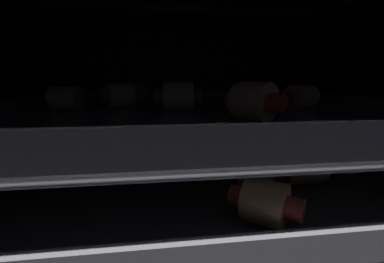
% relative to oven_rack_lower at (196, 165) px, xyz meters
% --- Properties ---
extents(ground_plane, '(0.53, 0.50, 0.01)m').
position_rel_oven_rack_lower_xyz_m(ground_plane, '(0.00, 0.00, -0.12)').
color(ground_plane, black).
extents(oven_wall_back, '(0.53, 0.01, 0.35)m').
position_rel_oven_rack_lower_xyz_m(oven_wall_back, '(0.00, 0.24, 0.07)').
color(oven_wall_back, black).
rests_on(oven_wall_back, ground_plane).
extents(oven_wall_right, '(0.01, 0.47, 0.35)m').
position_rel_oven_rack_lower_xyz_m(oven_wall_right, '(0.26, 0.00, 0.07)').
color(oven_wall_right, black).
rests_on(oven_wall_right, ground_plane).
extents(oven_rack_lower, '(0.48, 0.47, 0.01)m').
position_rel_oven_rack_lower_xyz_m(oven_rack_lower, '(0.00, 0.00, 0.00)').
color(oven_rack_lower, '#B7B7BC').
extents(baking_tray_lower, '(0.45, 0.43, 0.02)m').
position_rel_oven_rack_lower_xyz_m(baking_tray_lower, '(0.00, 0.00, 0.01)').
color(baking_tray_lower, '#4C4C51').
rests_on(baking_tray_lower, oven_rack_lower).
extents(pig_in_blanket_lower_0, '(0.03, 0.05, 0.03)m').
position_rel_oven_rack_lower_xyz_m(pig_in_blanket_lower_0, '(0.15, -0.09, 0.03)').
color(pig_in_blanket_lower_0, '#E6C27C').
rests_on(pig_in_blanket_lower_0, baking_tray_lower).
extents(pig_in_blanket_lower_1, '(0.06, 0.03, 0.03)m').
position_rel_oven_rack_lower_xyz_m(pig_in_blanket_lower_1, '(0.09, -0.11, 0.03)').
color(pig_in_blanket_lower_1, '#E7B375').
rests_on(pig_in_blanket_lower_1, baking_tray_lower).
extents(pig_in_blanket_lower_3, '(0.05, 0.04, 0.03)m').
position_rel_oven_rack_lower_xyz_m(pig_in_blanket_lower_3, '(-0.05, 0.16, 0.03)').
color(pig_in_blanket_lower_3, '#E7C777').
rests_on(pig_in_blanket_lower_3, baking_tray_lower).
extents(pig_in_blanket_lower_4, '(0.03, 0.06, 0.03)m').
position_rel_oven_rack_lower_xyz_m(pig_in_blanket_lower_4, '(0.13, 0.00, 0.03)').
color(pig_in_blanket_lower_4, '#E6B774').
rests_on(pig_in_blanket_lower_4, baking_tray_lower).
extents(pig_in_blanket_lower_5, '(0.05, 0.04, 0.03)m').
position_rel_oven_rack_lower_xyz_m(pig_in_blanket_lower_5, '(0.19, 0.07, 0.03)').
color(pig_in_blanket_lower_5, '#E9BE7E').
rests_on(pig_in_blanket_lower_5, baking_tray_lower).
extents(pig_in_blanket_lower_6, '(0.05, 0.04, 0.03)m').
position_rel_oven_rack_lower_xyz_m(pig_in_blanket_lower_6, '(0.02, -0.18, 0.03)').
color(pig_in_blanket_lower_6, '#E5B074').
rests_on(pig_in_blanket_lower_6, baking_tray_lower).
extents(pig_in_blanket_lower_7, '(0.04, 0.05, 0.03)m').
position_rel_oven_rack_lower_xyz_m(pig_in_blanket_lower_7, '(0.17, 0.17, 0.03)').
color(pig_in_blanket_lower_7, '#E8B277').
rests_on(pig_in_blanket_lower_7, baking_tray_lower).
extents(pig_in_blanket_lower_8, '(0.05, 0.04, 0.03)m').
position_rel_oven_rack_lower_xyz_m(pig_in_blanket_lower_8, '(0.07, 0.10, 0.03)').
color(pig_in_blanket_lower_8, '#E8C672').
rests_on(pig_in_blanket_lower_8, baking_tray_lower).
extents(pig_in_blanket_lower_9, '(0.06, 0.04, 0.03)m').
position_rel_oven_rack_lower_xyz_m(pig_in_blanket_lower_9, '(-0.10, 0.07, 0.03)').
color(pig_in_blanket_lower_9, '#DEC577').
rests_on(pig_in_blanket_lower_9, baking_tray_lower).
extents(pig_in_blanket_lower_10, '(0.04, 0.05, 0.03)m').
position_rel_oven_rack_lower_xyz_m(pig_in_blanket_lower_10, '(0.07, -0.02, 0.03)').
color(pig_in_blanket_lower_10, '#E6B687').
rests_on(pig_in_blanket_lower_10, baking_tray_lower).
extents(pig_in_blanket_lower_11, '(0.05, 0.04, 0.03)m').
position_rel_oven_rack_lower_xyz_m(pig_in_blanket_lower_11, '(0.04, -0.11, 0.03)').
color(pig_in_blanket_lower_11, '#DAC883').
rests_on(pig_in_blanket_lower_11, baking_tray_lower).
extents(oven_rack_upper, '(0.48, 0.47, 0.01)m').
position_rel_oven_rack_lower_xyz_m(oven_rack_upper, '(0.00, 0.00, 0.07)').
color(oven_rack_upper, '#B7B7BC').
extents(baking_tray_upper, '(0.45, 0.43, 0.02)m').
position_rel_oven_rack_lower_xyz_m(baking_tray_upper, '(0.00, 0.00, 0.08)').
color(baking_tray_upper, gray).
rests_on(baking_tray_upper, oven_rack_upper).
extents(pig_in_blanket_upper_0, '(0.05, 0.03, 0.03)m').
position_rel_oven_rack_lower_xyz_m(pig_in_blanket_upper_0, '(-0.15, -0.02, 0.09)').
color(pig_in_blanket_upper_0, '#DABD7D').
rests_on(pig_in_blanket_upper_0, baking_tray_upper).
extents(pig_in_blanket_upper_1, '(0.05, 0.03, 0.03)m').
position_rel_oven_rack_lower_xyz_m(pig_in_blanket_upper_1, '(-0.03, -0.05, 0.10)').
color(pig_in_blanket_upper_1, '#D9BD86').
rests_on(pig_in_blanket_upper_1, baking_tray_upper).
extents(pig_in_blanket_upper_2, '(0.04, 0.06, 0.03)m').
position_rel_oven_rack_lower_xyz_m(pig_in_blanket_upper_2, '(-0.08, 0.14, 0.09)').
color(pig_in_blanket_upper_2, '#DCBC85').
rests_on(pig_in_blanket_upper_2, baking_tray_upper).
extents(pig_in_blanket_upper_3, '(0.05, 0.04, 0.03)m').
position_rel_oven_rack_lower_xyz_m(pig_in_blanket_upper_3, '(0.12, -0.05, 0.09)').
color(pig_in_blanket_upper_3, '#DCB075').
rests_on(pig_in_blanket_upper_3, baking_tray_upper).
extents(pig_in_blanket_upper_4, '(0.04, 0.05, 0.03)m').
position_rel_oven_rack_lower_xyz_m(pig_in_blanket_upper_4, '(0.03, -0.13, 0.10)').
color(pig_in_blanket_upper_4, '#D6B675').
rests_on(pig_in_blanket_upper_4, baking_tray_upper).
extents(pig_in_blanket_upper_5, '(0.05, 0.04, 0.03)m').
position_rel_oven_rack_lower_xyz_m(pig_in_blanket_upper_5, '(-0.10, -0.01, 0.09)').
color(pig_in_blanket_upper_5, '#E8BC81').
rests_on(pig_in_blanket_upper_5, baking_tray_upper).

